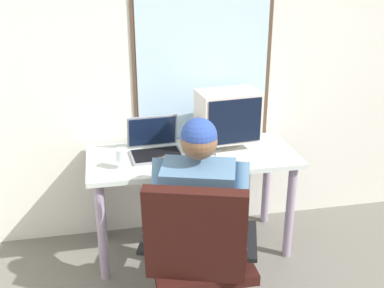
% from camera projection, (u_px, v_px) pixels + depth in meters
% --- Properties ---
extents(wall_rear, '(6.00, 0.08, 2.71)m').
position_uv_depth(wall_rear, '(195.00, 53.00, 3.31)').
color(wall_rear, silver).
rests_on(wall_rear, ground).
extents(desk, '(1.42, 0.61, 0.74)m').
position_uv_depth(desk, '(192.00, 170.00, 3.23)').
color(desk, gray).
rests_on(desk, ground).
extents(office_chair, '(0.70, 0.63, 0.99)m').
position_uv_depth(office_chair, '(198.00, 251.00, 2.46)').
color(office_chair, black).
rests_on(office_chair, ground).
extents(person_seated, '(0.67, 0.88, 1.25)m').
position_uv_depth(person_seated, '(201.00, 209.00, 2.68)').
color(person_seated, '#434466').
rests_on(person_seated, ground).
extents(crt_monitor, '(0.43, 0.30, 0.42)m').
position_uv_depth(crt_monitor, '(228.00, 116.00, 3.19)').
color(crt_monitor, beige).
rests_on(crt_monitor, desk).
extents(laptop, '(0.37, 0.33, 0.25)m').
position_uv_depth(laptop, '(155.00, 144.00, 3.20)').
color(laptop, gray).
rests_on(laptop, desk).
extents(wine_glass, '(0.07, 0.07, 0.14)m').
position_uv_depth(wine_glass, '(121.00, 156.00, 2.95)').
color(wine_glass, silver).
rests_on(wine_glass, desk).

